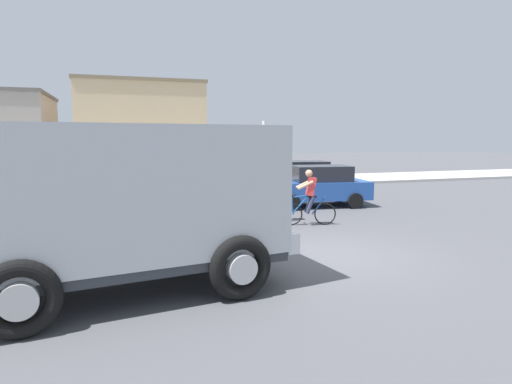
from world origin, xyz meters
The scene contains 9 objects.
ground_plane centered at (0.00, 0.00, 0.00)m, with size 120.00×120.00×0.00m, color #4C4C51.
sidewalk_far centered at (0.00, 15.41, 0.08)m, with size 80.00×5.00×0.16m, color #ADADA8.
truck_foreground centered at (-4.37, -0.96, 1.67)m, with size 5.70×3.36×2.90m.
cyclist centered at (1.05, 3.24, 0.86)m, with size 1.69×0.60×1.72m.
traffic_light_pole centered at (-0.21, 3.91, 2.07)m, with size 0.24×0.43×3.20m.
car_red_near centered at (2.95, 6.49, 0.82)m, with size 4.18×2.25×1.60m.
car_white_mid centered at (3.83, 9.65, 0.82)m, with size 4.19×2.27×1.60m.
car_far_side centered at (-4.59, 9.68, 0.82)m, with size 4.08×2.04×1.60m.
building_mid_block centered at (-2.99, 22.38, 3.17)m, with size 8.08×7.85×6.33m.
Camera 1 is at (-4.48, -8.58, 2.69)m, focal length 29.82 mm.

